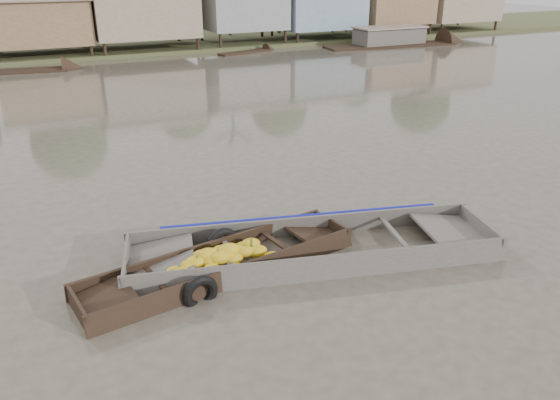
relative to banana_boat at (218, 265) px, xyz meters
name	(u,v)px	position (x,y,z in m)	size (l,w,h in m)	color
ground	(338,257)	(2.42, -0.49, -0.16)	(120.00, 120.00, 0.00)	#494438
riverbank	(142,0)	(5.45, 31.38, 2.91)	(120.00, 12.47, 10.22)	#384723
banana_boat	(218,265)	(0.00, 0.00, 0.00)	(5.73, 2.22, 0.80)	black
viewer_boat	(314,252)	(2.02, -0.19, -0.10)	(7.84, 3.72, 0.61)	#423D38
distant_boats	(339,49)	(16.52, 23.26, 0.05)	(47.83, 15.84, 1.38)	black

